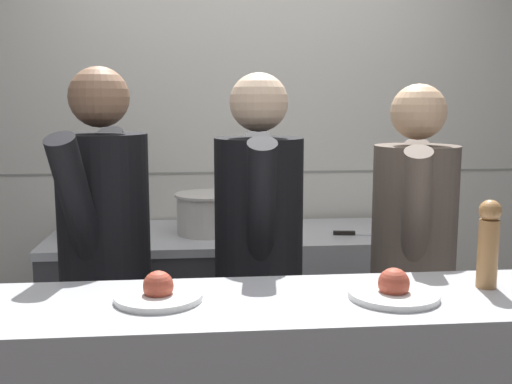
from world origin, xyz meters
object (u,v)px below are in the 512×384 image
sauce_pot (209,212)px  stock_pot (104,217)px  oven_range (153,317)px  chefs_knife (361,234)px  chef_head_cook (106,266)px  plated_dish_dessert (394,290)px  chef_line (412,267)px  plated_dish_appetiser (158,293)px  pepper_mill (488,242)px  chef_sous (259,266)px

sauce_pot → stock_pot: bearing=175.5°
oven_range → chefs_knife: 1.15m
chefs_knife → chef_head_cook: bearing=-150.9°
stock_pot → chef_head_cook: size_ratio=0.21×
plated_dish_dessert → chef_head_cook: bearing=143.3°
oven_range → chef_line: chef_line is taller
plated_dish_appetiser → chef_head_cook: 0.68m
sauce_pot → chef_line: chef_line is taller
plated_dish_appetiser → sauce_pot: bearing=83.3°
oven_range → stock_pot: size_ratio=2.87×
stock_pot → pepper_mill: pepper_mill is taller
oven_range → chef_line: (1.09, -0.78, 0.46)m
chef_head_cook → chefs_knife: bearing=43.5°
chefs_knife → oven_range: bearing=173.7°
stock_pot → plated_dish_appetiser: (0.37, -1.42, 0.05)m
oven_range → plated_dish_appetiser: plated_dish_appetiser is taller
oven_range → sauce_pot: (0.29, -0.02, 0.55)m
stock_pot → chefs_knife: (1.30, -0.14, -0.08)m
pepper_mill → chef_head_cook: size_ratio=0.16×
plated_dish_appetiser → plated_dish_dessert: size_ratio=0.96×
chefs_knife → plated_dish_appetiser: plated_dish_appetiser is taller
oven_range → chef_head_cook: (-0.11, -0.77, 0.49)m
chef_line → sauce_pot: bearing=155.8°
sauce_pot → plated_dish_appetiser: bearing=-96.7°
oven_range → plated_dish_appetiser: bearing=-84.6°
chefs_knife → chef_line: 0.66m
pepper_mill → oven_range: bearing=128.5°
plated_dish_dessert → pepper_mill: 0.33m
stock_pot → plated_dish_appetiser: 1.47m
stock_pot → sauce_pot: 0.53m
pepper_mill → chef_line: (-0.01, 0.59, -0.24)m
sauce_pot → chef_head_cook: (-0.40, -0.75, -0.06)m
plated_dish_dessert → chef_line: bearing=65.6°
pepper_mill → plated_dish_dessert: bearing=-167.6°
oven_range → chef_line: bearing=-35.6°
chefs_knife → chef_head_cook: chef_head_cook is taller
stock_pot → plated_dish_dessert: 1.79m
sauce_pot → oven_range: bearing=176.1°
stock_pot → chef_sous: (0.71, -0.81, -0.05)m
sauce_pot → chef_head_cook: bearing=-118.4°
oven_range → pepper_mill: 1.89m
pepper_mill → chef_sous: size_ratio=0.16×
pepper_mill → chef_line: bearing=90.5°
sauce_pot → plated_dish_dessert: 1.50m
stock_pot → chef_line: bearing=-31.1°
plated_dish_dessert → chef_head_cook: (-0.90, 0.67, -0.09)m
chef_sous → stock_pot: bearing=135.0°
chefs_knife → chef_head_cook: 1.34m
oven_range → chef_sous: bearing=-59.0°
oven_range → chef_sous: (0.47, -0.78, 0.48)m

